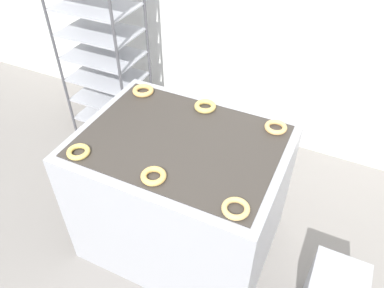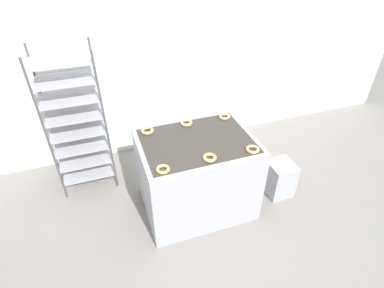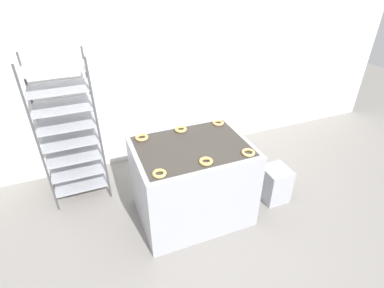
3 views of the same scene
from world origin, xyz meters
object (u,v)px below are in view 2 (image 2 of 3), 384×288
Objects in this scene: donut_near_right at (253,149)px; donut_far_right at (224,116)px; donut_far_left at (147,130)px; fryer_machine at (196,174)px; glaze_bin at (279,178)px; baking_rack_cart at (77,122)px; donut_far_center at (186,123)px; donut_near_center at (210,158)px; donut_near_left at (163,169)px.

donut_near_right and donut_far_right have the same top height.
donut_far_left is 1.07× the size of donut_far_right.
donut_near_right reaches higher than fryer_machine.
donut_near_right is at bearing -161.02° from glaze_bin.
baking_rack_cart reaches higher than glaze_bin.
donut_far_center is at bearing -23.58° from baking_rack_cart.
baking_rack_cart is (-1.18, 0.86, 0.44)m from fryer_machine.
donut_near_right is 1.02× the size of donut_far_right.
donut_near_right is at bearing -2.10° from donut_near_center.
donut_far_center is at bearing 123.81° from donut_near_right.
donut_far_center is (-0.00, 0.35, 0.49)m from fryer_machine.
donut_near_center is at bearing 1.98° from donut_near_left.
donut_near_right is at bearing -90.00° from donut_far_right.
donut_near_right reaches higher than glaze_bin.
donut_far_center is at bearing 1.70° from donut_far_left.
donut_near_left is 0.94× the size of donut_near_right.
fryer_machine is 9.14× the size of donut_far_right.
donut_far_right reaches higher than fryer_machine.
donut_far_right is (0.92, 0.68, 0.00)m from donut_near_left.
baking_rack_cart is at bearing 143.68° from donut_near_right.
donut_far_center is (-1.05, 0.49, 0.74)m from glaze_bin.
baking_rack_cart is 0.90m from donut_far_left.
donut_near_left is at bearing -59.10° from baking_rack_cart.
fryer_machine is 0.75m from donut_far_left.
donut_far_right is (-0.58, 0.48, 0.73)m from glaze_bin.
donut_near_left reaches higher than fryer_machine.
donut_far_right is at bearing -1.68° from donut_far_center.
baking_rack_cart is at bearing 143.88° from fryer_machine.
donut_near_center is at bearing -169.96° from glaze_bin.
donut_near_center is at bearing -89.09° from donut_far_center.
donut_near_center reaches higher than glaze_bin.
donut_far_left and donut_far_center have the same top height.
donut_near_right is (-0.58, -0.20, 0.73)m from glaze_bin.
fryer_machine is 9.45× the size of donut_near_left.
fryer_machine is at bearing 171.93° from glaze_bin.
donut_far_center is (0.45, 0.01, 0.00)m from donut_far_left.
donut_near_left is 0.93× the size of donut_far_center.
fryer_machine is 1.09m from glaze_bin.
donut_near_left is at bearing -142.70° from fryer_machine.
donut_far_left is at bearing 162.21° from glaze_bin.
glaze_bin is 1.69m from donut_near_left.
glaze_bin is 1.05m from donut_far_right.
donut_near_right is 0.96× the size of donut_far_left.
donut_far_left is at bearing 143.68° from fryer_machine.
donut_far_center is at bearing 90.05° from fryer_machine.
baking_rack_cart reaches higher than donut_near_left.
donut_far_left reaches higher than fryer_machine.
donut_near_right is at bearing -56.19° from donut_far_center.
donut_far_center is at bearing 178.32° from donut_far_right.
donut_near_left is at bearing -178.02° from donut_near_center.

